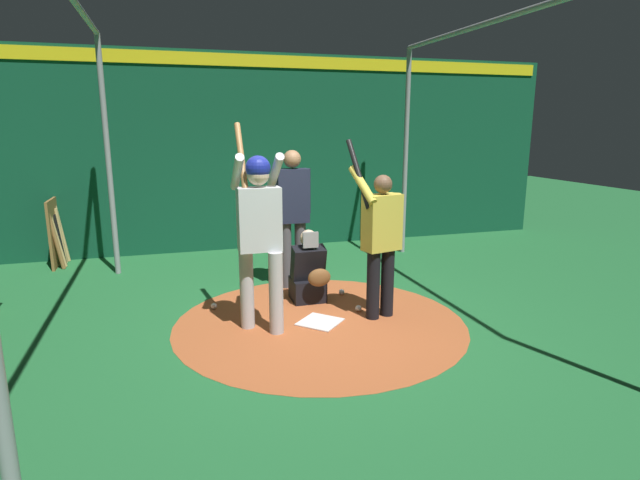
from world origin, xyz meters
name	(u,v)px	position (x,y,z in m)	size (l,w,h in m)	color
ground_plane	(320,323)	(0.00, 0.00, 0.00)	(27.26, 27.26, 0.00)	#216633
dirt_circle	(320,323)	(0.00, 0.00, 0.00)	(3.23, 3.23, 0.01)	#AD562D
home_plate	(320,322)	(0.00, 0.00, 0.01)	(0.42, 0.42, 0.01)	white
batter	(259,226)	(0.00, -0.66, 1.14)	(0.68, 0.49, 2.19)	#B3B3B7
catcher	(309,274)	(-0.74, 0.07, 0.36)	(0.58, 0.40, 0.92)	black
umpire	(293,211)	(-1.38, 0.03, 1.05)	(0.23, 0.49, 1.85)	#4C4C51
visitor	(381,236)	(0.00, 0.71, 0.95)	(0.54, 0.56, 2.01)	black
back_wall	(256,152)	(-3.90, 0.00, 1.69)	(0.23, 11.26, 3.36)	#0F472D
cage_frame	(320,107)	(0.00, 0.00, 2.34)	(5.58, 4.72, 3.41)	gray
bat_rack	(58,233)	(-3.65, -3.25, 0.49)	(1.06, 0.20, 1.05)	olive
baseball_0	(358,308)	(-0.20, 0.54, 0.04)	(0.07, 0.07, 0.07)	white
baseball_1	(342,292)	(-0.84, 0.54, 0.04)	(0.07, 0.07, 0.07)	white
baseball_2	(214,306)	(-0.78, -1.10, 0.04)	(0.07, 0.07, 0.07)	white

